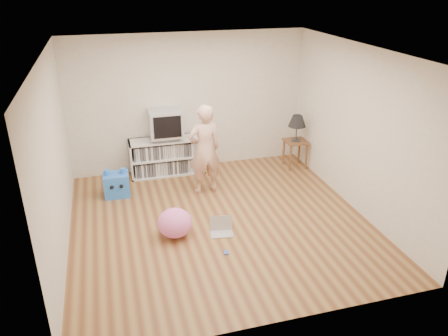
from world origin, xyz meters
TOP-DOWN VIEW (x-y plane):
  - ground at (0.00, 0.00)m, footprint 4.50×4.50m
  - walls at (0.00, 0.00)m, footprint 4.52×4.52m
  - ceiling at (0.00, 0.00)m, footprint 4.50×4.50m
  - media_unit at (-0.49, 2.04)m, footprint 1.40×0.45m
  - dvd_deck at (-0.49, 2.02)m, footprint 0.45×0.35m
  - crt_tv at (-0.49, 2.02)m, footprint 0.60×0.53m
  - side_table at (1.99, 1.65)m, footprint 0.42×0.42m
  - table_lamp at (1.99, 1.65)m, footprint 0.34×0.34m
  - person at (0.02, 1.08)m, footprint 0.63×0.46m
  - laptop at (-0.06, -0.30)m, footprint 0.37×0.32m
  - playing_cards at (-0.13, -0.83)m, footprint 0.08×0.10m
  - plush_blue at (-1.49, 1.33)m, footprint 0.44×0.39m
  - plush_pink at (-0.74, -0.21)m, footprint 0.58×0.58m

SIDE VIEW (x-z plane):
  - ground at x=0.00m, z-range 0.00..0.00m
  - playing_cards at x=-0.13m, z-range 0.00..0.02m
  - laptop at x=-0.06m, z-range -0.05..0.18m
  - plush_blue at x=-1.49m, z-range -0.04..0.46m
  - plush_pink at x=-0.74m, z-range 0.00..0.43m
  - media_unit at x=-0.49m, z-range 0.00..0.70m
  - side_table at x=1.99m, z-range 0.14..0.69m
  - dvd_deck at x=-0.49m, z-range 0.70..0.77m
  - person at x=0.02m, z-range 0.00..1.59m
  - table_lamp at x=1.99m, z-range 0.68..1.20m
  - crt_tv at x=-0.49m, z-range 0.77..1.27m
  - walls at x=0.00m, z-range 0.00..2.60m
  - ceiling at x=0.00m, z-range 2.60..2.60m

